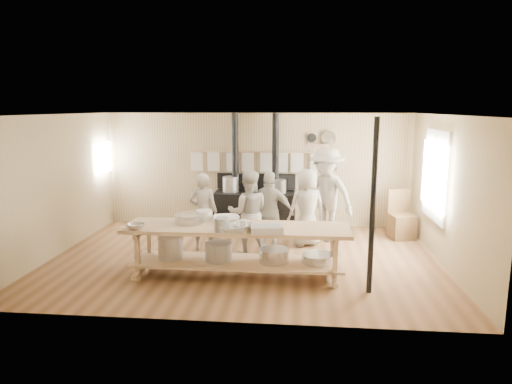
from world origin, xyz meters
TOP-DOWN VIEW (x-y plane):
  - ground at (0.00, 0.00)m, footprint 7.00×7.00m
  - room_shell at (0.00, 0.00)m, footprint 7.00×7.00m
  - window_right at (3.47, 0.60)m, footprint 0.09×1.50m
  - left_opening at (-3.45, 2.00)m, footprint 0.00×0.90m
  - stove at (-0.01, 2.12)m, footprint 1.90×0.75m
  - towel_rail at (-0.00, 2.40)m, footprint 3.00×0.04m
  - back_wall_shelf at (1.46, 2.43)m, footprint 0.63×0.14m
  - prep_table at (-0.01, -0.90)m, footprint 3.60×0.90m
  - support_post at (2.05, -1.35)m, footprint 0.08×0.08m
  - cook_far_left at (-0.84, 0.47)m, footprint 0.56×0.38m
  - cook_left at (0.06, 0.28)m, footprint 0.83×0.68m
  - cook_center at (1.14, 0.94)m, footprint 0.89×0.75m
  - cook_right at (0.44, 0.47)m, footprint 0.95×0.51m
  - cook_by_window at (1.54, 1.34)m, footprint 1.44×1.32m
  - chair at (3.15, 1.67)m, footprint 0.57×0.57m
  - bowl_white_a at (-0.20, -0.67)m, footprint 0.54×0.54m
  - bowl_steel_a at (-1.55, -1.23)m, footprint 0.39×0.39m
  - bowl_white_b at (-0.03, -1.23)m, footprint 0.53×0.53m
  - bowl_steel_b at (0.14, -1.14)m, footprint 0.46×0.46m
  - roasting_pan at (0.51, -1.23)m, footprint 0.52×0.38m
  - mixing_bowl_large at (-0.81, -0.77)m, footprint 0.62×0.62m
  - bucket_galv at (-0.19, -1.23)m, footprint 0.24×0.24m
  - deep_bowl_enamel at (-0.60, -0.57)m, footprint 0.35×0.35m
  - pitcher at (0.15, -1.23)m, footprint 0.15×0.15m

SIDE VIEW (x-z plane):
  - ground at x=0.00m, z-range 0.00..0.00m
  - chair at x=3.15m, z-range -0.21..0.81m
  - prep_table at x=-0.01m, z-range 0.10..0.95m
  - stove at x=-0.01m, z-range -0.78..1.82m
  - cook_far_left at x=-0.84m, z-range 0.00..1.51m
  - cook_center at x=1.14m, z-range 0.00..1.55m
  - cook_right at x=0.44m, z-range 0.00..1.55m
  - cook_left at x=0.06m, z-range 0.00..1.59m
  - bowl_steel_a at x=-1.55m, z-range 0.85..0.94m
  - bowl_white_b at x=-0.03m, z-range 0.85..0.95m
  - bowl_steel_b at x=0.14m, z-range 0.85..0.95m
  - bowl_white_a at x=-0.20m, z-range 0.85..0.96m
  - roasting_pan at x=0.51m, z-range 0.85..0.96m
  - mixing_bowl_large at x=-0.81m, z-range 0.85..1.00m
  - deep_bowl_enamel at x=-0.60m, z-range 0.85..1.02m
  - pitcher at x=0.15m, z-range 0.85..1.04m
  - bucket_galv at x=-0.19m, z-range 0.85..1.06m
  - cook_by_window at x=1.54m, z-range 0.00..1.94m
  - support_post at x=2.05m, z-range 0.00..2.60m
  - window_right at x=3.47m, z-range 0.67..2.33m
  - towel_rail at x=0.00m, z-range 1.32..1.79m
  - left_opening at x=-3.45m, z-range 1.15..2.05m
  - room_shell at x=0.00m, z-range -1.88..5.12m
  - back_wall_shelf at x=1.46m, z-range 1.84..2.17m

